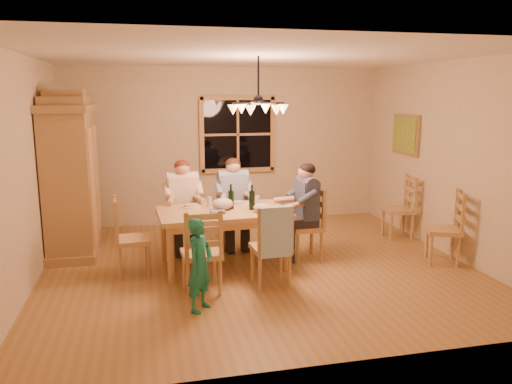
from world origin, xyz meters
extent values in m
plane|color=olive|center=(0.00, 0.00, 0.00)|extent=(5.50, 5.50, 0.00)
cube|color=white|center=(0.00, 0.00, 2.70)|extent=(5.50, 5.00, 0.02)
cube|color=tan|center=(0.00, 2.50, 1.35)|extent=(5.50, 0.02, 2.70)
cube|color=tan|center=(-2.75, 0.00, 1.35)|extent=(0.02, 5.00, 2.70)
cube|color=tan|center=(2.75, 0.00, 1.35)|extent=(0.02, 5.00, 2.70)
cube|color=black|center=(0.20, 2.48, 1.55)|extent=(1.20, 0.03, 1.20)
cube|color=tan|center=(0.20, 2.46, 1.55)|extent=(1.30, 0.06, 1.30)
cube|color=olive|center=(2.72, 1.20, 1.60)|extent=(0.04, 0.78, 0.64)
cube|color=#1E6B2D|center=(2.69, 1.20, 1.60)|extent=(0.02, 0.68, 0.54)
cylinder|color=black|center=(0.00, 0.00, 2.44)|extent=(0.02, 0.02, 0.53)
sphere|color=black|center=(0.00, 0.00, 2.17)|extent=(0.12, 0.12, 0.12)
cylinder|color=black|center=(0.16, 0.00, 2.13)|extent=(0.34, 0.02, 0.02)
cone|color=#FFB259|center=(0.32, 0.00, 2.05)|extent=(0.13, 0.13, 0.12)
cylinder|color=black|center=(0.08, 0.14, 2.13)|extent=(0.19, 0.31, 0.02)
cone|color=#FFB259|center=(0.16, 0.28, 2.05)|extent=(0.13, 0.13, 0.12)
cylinder|color=black|center=(-0.08, 0.14, 2.13)|extent=(0.19, 0.31, 0.02)
cone|color=#FFB259|center=(-0.16, 0.28, 2.05)|extent=(0.13, 0.13, 0.12)
cylinder|color=black|center=(-0.16, 0.00, 2.13)|extent=(0.34, 0.02, 0.02)
cone|color=#FFB259|center=(-0.32, 0.00, 2.05)|extent=(0.13, 0.13, 0.12)
cylinder|color=black|center=(-0.08, -0.14, 2.13)|extent=(0.19, 0.31, 0.02)
cone|color=#FFB259|center=(-0.16, -0.28, 2.05)|extent=(0.13, 0.13, 0.12)
cylinder|color=black|center=(0.08, -0.14, 2.13)|extent=(0.19, 0.31, 0.02)
cone|color=#FFB259|center=(0.16, -0.28, 2.05)|extent=(0.13, 0.13, 0.12)
cube|color=olive|center=(-2.43, 1.22, 1.00)|extent=(0.60, 1.30, 2.00)
cube|color=olive|center=(-2.43, 1.22, 2.05)|extent=(0.66, 1.40, 0.10)
cube|color=olive|center=(-2.43, 1.22, 2.15)|extent=(0.58, 1.00, 0.12)
cube|color=olive|center=(-2.43, 1.22, 2.25)|extent=(0.52, 0.55, 0.10)
cube|color=tan|center=(-2.12, 0.89, 1.00)|extent=(0.03, 0.55, 1.60)
cube|color=tan|center=(-2.12, 1.55, 1.00)|extent=(0.03, 0.55, 1.60)
cube|color=olive|center=(-2.43, 1.22, 0.06)|extent=(0.66, 1.40, 0.12)
cube|color=tan|center=(-0.45, 0.12, 0.73)|extent=(1.70, 1.09, 0.06)
cube|color=tan|center=(-0.45, 0.12, 0.65)|extent=(1.54, 0.93, 0.10)
cylinder|color=tan|center=(-1.15, -0.32, 0.35)|extent=(0.09, 0.09, 0.70)
cylinder|color=tan|center=(0.30, -0.25, 0.35)|extent=(0.09, 0.09, 0.70)
cylinder|color=tan|center=(-1.19, 0.49, 0.35)|extent=(0.09, 0.09, 0.70)
cylinder|color=tan|center=(0.26, 0.56, 0.35)|extent=(0.09, 0.09, 0.70)
cube|color=tan|center=(-0.90, 0.88, 0.45)|extent=(0.46, 0.44, 0.06)
cube|color=tan|center=(-0.90, 0.88, 0.72)|extent=(0.38, 0.07, 0.54)
cube|color=tan|center=(-0.16, 0.92, 0.45)|extent=(0.46, 0.44, 0.06)
cube|color=tan|center=(-0.16, 0.92, 0.72)|extent=(0.38, 0.07, 0.54)
cube|color=tan|center=(-0.82, -0.68, 0.45)|extent=(0.46, 0.44, 0.06)
cube|color=tan|center=(-0.82, -0.68, 0.72)|extent=(0.38, 0.07, 0.54)
cube|color=tan|center=(0.00, -0.64, 0.45)|extent=(0.46, 0.44, 0.06)
cube|color=tan|center=(0.00, -0.64, 0.72)|extent=(0.38, 0.07, 0.54)
cube|color=tan|center=(-1.59, 0.07, 0.45)|extent=(0.44, 0.46, 0.06)
cube|color=tan|center=(-1.59, 0.07, 0.72)|extent=(0.07, 0.38, 0.54)
cube|color=tan|center=(0.70, 0.18, 0.45)|extent=(0.44, 0.46, 0.06)
cube|color=tan|center=(0.70, 0.18, 0.72)|extent=(0.07, 0.38, 0.54)
cube|color=beige|center=(-0.90, 0.88, 0.84)|extent=(0.41, 0.24, 0.52)
cube|color=#262328|center=(-0.90, 0.88, 0.53)|extent=(0.40, 0.44, 0.14)
sphere|color=tan|center=(-0.90, 0.88, 1.22)|extent=(0.21, 0.21, 0.21)
ellipsoid|color=#592614|center=(-0.90, 0.88, 1.25)|extent=(0.22, 0.22, 0.17)
cube|color=#304F84|center=(-0.16, 0.92, 0.84)|extent=(0.41, 0.24, 0.52)
cube|color=#262328|center=(-0.16, 0.92, 0.53)|extent=(0.40, 0.44, 0.14)
sphere|color=tan|center=(-0.16, 0.92, 1.22)|extent=(0.21, 0.21, 0.21)
ellipsoid|color=#381E11|center=(-0.16, 0.92, 1.25)|extent=(0.22, 0.22, 0.17)
cube|color=#3A455D|center=(0.70, 0.18, 0.84)|extent=(0.24, 0.41, 0.52)
cube|color=#262328|center=(0.70, 0.18, 0.53)|extent=(0.44, 0.40, 0.14)
sphere|color=tan|center=(0.70, 0.18, 1.22)|extent=(0.21, 0.21, 0.21)
ellipsoid|color=black|center=(0.70, 0.18, 1.25)|extent=(0.22, 0.22, 0.17)
cube|color=#96BBCC|center=(0.01, -0.83, 0.70)|extent=(0.38, 0.12, 0.58)
cylinder|color=black|center=(-0.32, 0.19, 0.93)|extent=(0.08, 0.08, 0.33)
cylinder|color=black|center=(-0.07, 0.08, 0.93)|extent=(0.08, 0.08, 0.33)
cylinder|color=white|center=(-0.83, 0.40, 0.77)|extent=(0.26, 0.26, 0.02)
cylinder|color=white|center=(-0.17, 0.43, 0.77)|extent=(0.26, 0.26, 0.02)
cylinder|color=white|center=(0.10, 0.17, 0.77)|extent=(0.26, 0.26, 0.02)
cylinder|color=silver|center=(-0.59, 0.34, 0.83)|extent=(0.06, 0.06, 0.14)
cylinder|color=silver|center=(0.04, 0.26, 0.83)|extent=(0.06, 0.06, 0.14)
ellipsoid|color=#D5B78E|center=(0.02, -0.08, 0.82)|extent=(0.20, 0.20, 0.11)
cube|color=slate|center=(-0.53, -0.02, 0.78)|extent=(0.19, 0.15, 0.03)
ellipsoid|color=#CCB494|center=(-0.45, 0.15, 0.84)|extent=(0.28, 0.22, 0.15)
imported|color=#1A7762|center=(-0.89, -1.17, 0.50)|extent=(0.41, 0.43, 0.99)
cube|color=tan|center=(2.45, -0.39, 0.45)|extent=(0.56, 0.57, 0.06)
cube|color=tan|center=(2.45, -0.39, 0.72)|extent=(0.19, 0.37, 0.54)
cube|color=tan|center=(2.45, 0.83, 0.45)|extent=(0.47, 0.49, 0.06)
cube|color=tan|center=(2.45, 0.83, 0.72)|extent=(0.10, 0.38, 0.54)
camera|label=1|loc=(-1.41, -6.11, 2.24)|focal=35.00mm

